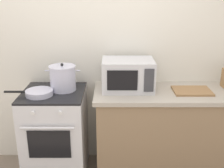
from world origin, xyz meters
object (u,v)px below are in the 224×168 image
Objects in this scene: stove at (55,134)px; stock_pot at (62,78)px; frying_pan at (37,93)px; cutting_board at (191,91)px; microwave at (127,75)px.

stove is 2.70× the size of stock_pot.
frying_pan is at bearing -144.27° from stock_pot.
cutting_board is at bearing -2.56° from stock_pot.
microwave reaches higher than stove.
stove is 2.56× the size of cutting_board.
stove is 2.02× the size of frying_pan.
frying_pan is at bearing -168.54° from microwave.
frying_pan is (-0.11, -0.09, 0.48)m from stove.
stock_pot is 0.64m from microwave.
microwave is (0.73, 0.08, 0.61)m from stove.
stock_pot is (0.09, 0.06, 0.58)m from stove.
microwave is at bearing 11.46° from frying_pan.
stock_pot reaches higher than cutting_board.
stock_pot is at bearing 35.73° from frying_pan.
microwave is (0.84, 0.17, 0.12)m from frying_pan.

